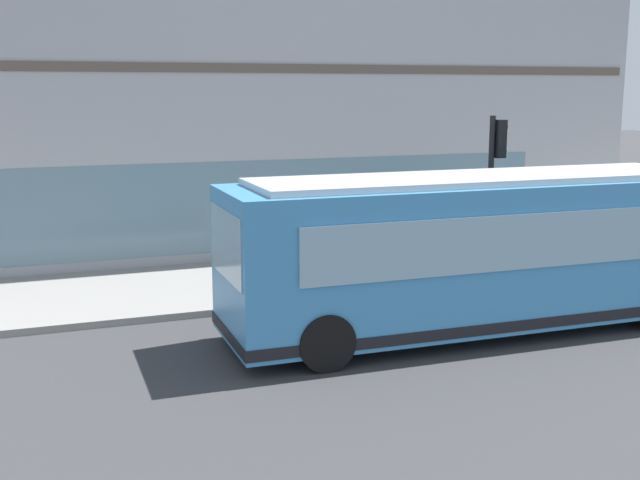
% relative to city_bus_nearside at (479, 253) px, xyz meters
% --- Properties ---
extents(ground, '(120.00, 120.00, 0.00)m').
position_rel_city_bus_nearside_xyz_m(ground, '(0.14, 2.16, -1.55)').
color(ground, '#38383A').
extents(sidewalk_curb, '(4.60, 40.00, 0.15)m').
position_rel_city_bus_nearside_xyz_m(sidewalk_curb, '(5.04, 2.16, -1.48)').
color(sidewalk_curb, gray).
rests_on(sidewalk_curb, ground).
extents(building_corner, '(9.00, 23.73, 9.46)m').
position_rel_city_bus_nearside_xyz_m(building_corner, '(11.82, 2.16, 3.17)').
color(building_corner, '#A8A8AD').
rests_on(building_corner, ground).
extents(city_bus_nearside, '(2.75, 10.09, 3.07)m').
position_rel_city_bus_nearside_xyz_m(city_bus_nearside, '(0.00, 0.00, 0.00)').
color(city_bus_nearside, '#3F8CC6').
rests_on(city_bus_nearside, ground).
extents(traffic_light_near_corner, '(0.32, 0.49, 3.91)m').
position_rel_city_bus_nearside_xyz_m(traffic_light_near_corner, '(3.29, -2.45, 1.32)').
color(traffic_light_near_corner, black).
rests_on(traffic_light_near_corner, sidewalk_curb).
extents(fire_hydrant, '(0.35, 0.35, 0.74)m').
position_rel_city_bus_nearside_xyz_m(fire_hydrant, '(5.42, 1.77, -1.04)').
color(fire_hydrant, yellow).
rests_on(fire_hydrant, sidewalk_curb).
extents(pedestrian_by_light_pole, '(0.32, 0.32, 1.74)m').
position_rel_city_bus_nearside_xyz_m(pedestrian_by_light_pole, '(6.70, -1.61, -0.40)').
color(pedestrian_by_light_pole, gold).
rests_on(pedestrian_by_light_pole, sidewalk_curb).
extents(pedestrian_near_hydrant, '(0.32, 0.32, 1.74)m').
position_rel_city_bus_nearside_xyz_m(pedestrian_near_hydrant, '(4.38, 2.95, -0.40)').
color(pedestrian_near_hydrant, silver).
rests_on(pedestrian_near_hydrant, sidewalk_curb).
extents(pedestrian_near_building_entrance, '(0.32, 0.32, 1.54)m').
position_rel_city_bus_nearside_xyz_m(pedestrian_near_building_entrance, '(6.67, -2.92, -0.53)').
color(pedestrian_near_building_entrance, '#99994C').
rests_on(pedestrian_near_building_entrance, sidewalk_curb).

